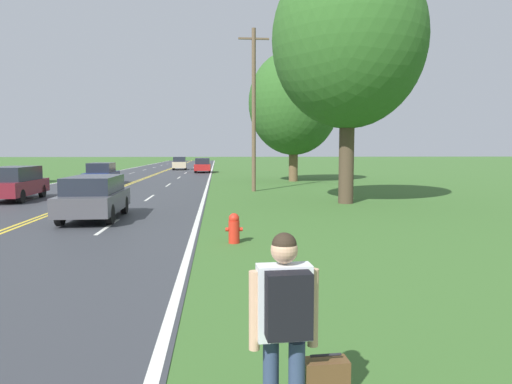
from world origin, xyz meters
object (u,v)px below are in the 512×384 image
at_px(hitchhiker_person, 285,314).
at_px(car_maroon_van_mid_far, 15,183).
at_px(fire_hydrant, 234,228).
at_px(tree_left_verge, 294,103).
at_px(car_red_van_distant, 203,165).
at_px(car_dark_blue_sedan_receding, 102,173).
at_px(car_champagne_van_horizon, 180,163).
at_px(tree_behind_sign, 348,40).
at_px(car_dark_grey_hatchback_mid_near, 94,196).

relative_size(hitchhiker_person, car_maroon_van_mid_far, 0.38).
relative_size(fire_hydrant, tree_left_verge, 0.08).
distance_m(fire_hydrant, car_red_van_distant, 40.02).
xyz_separation_m(fire_hydrant, car_dark_blue_sedan_receding, (-8.77, 22.12, 0.39)).
distance_m(car_maroon_van_mid_far, car_champagne_van_horizon, 36.93).
relative_size(fire_hydrant, car_maroon_van_mid_far, 0.17).
bearing_deg(tree_behind_sign, car_red_van_distant, 103.54).
bearing_deg(car_red_van_distant, hitchhiker_person, 2.38).
height_order(tree_behind_sign, car_red_van_distant, tree_behind_sign).
distance_m(car_maroon_van_mid_far, car_red_van_distant, 29.85).
distance_m(tree_left_verge, car_maroon_van_mid_far, 21.18).
bearing_deg(car_dark_grey_hatchback_mid_near, hitchhiker_person, 19.32).
height_order(hitchhiker_person, car_maroon_van_mid_far, hitchhiker_person).
bearing_deg(car_dark_grey_hatchback_mid_near, car_champagne_van_horizon, 179.18).
bearing_deg(car_dark_blue_sedan_receding, fire_hydrant, -161.09).
xyz_separation_m(fire_hydrant, car_maroon_van_mid_far, (-10.23, 11.26, 0.47)).
relative_size(hitchhiker_person, tree_left_verge, 0.17).
height_order(car_dark_blue_sedan_receding, car_red_van_distant, car_red_van_distant).
distance_m(car_dark_grey_hatchback_mid_near, car_maroon_van_mid_far, 8.63).
bearing_deg(car_dark_grey_hatchback_mid_near, car_dark_blue_sedan_receding, -168.54).
relative_size(car_red_van_distant, car_champagne_van_horizon, 1.17).
distance_m(car_maroon_van_mid_far, car_dark_blue_sedan_receding, 10.96).
relative_size(tree_left_verge, car_dark_blue_sedan_receding, 2.10).
bearing_deg(tree_behind_sign, car_dark_blue_sedan_receding, 136.75).
xyz_separation_m(tree_behind_sign, car_dark_grey_hatchback_mid_near, (-10.20, -4.11, -6.51)).
bearing_deg(car_red_van_distant, fire_hydrant, 2.73).
height_order(tree_behind_sign, car_champagne_van_horizon, tree_behind_sign).
bearing_deg(car_maroon_van_mid_far, tree_left_verge, -52.21).
bearing_deg(tree_behind_sign, car_champagne_van_horizon, 105.34).
bearing_deg(tree_behind_sign, fire_hydrant, -122.09).
relative_size(hitchhiker_person, fire_hydrant, 2.20).
bearing_deg(hitchhiker_person, car_champagne_van_horizon, 2.16).
distance_m(fire_hydrant, tree_left_verge, 25.56).
bearing_deg(car_maroon_van_mid_far, car_red_van_distant, -17.44).
distance_m(tree_left_verge, tree_behind_sign, 15.57).
distance_m(hitchhiker_person, fire_hydrant, 8.16).
height_order(car_dark_grey_hatchback_mid_near, car_dark_blue_sedan_receding, car_dark_blue_sedan_receding).
bearing_deg(tree_left_verge, fire_hydrant, -103.06).
bearing_deg(car_dark_blue_sedan_receding, car_red_van_distant, -23.35).
relative_size(fire_hydrant, car_dark_blue_sedan_receding, 0.16).
bearing_deg(hitchhiker_person, tree_behind_sign, -20.94).
distance_m(hitchhiker_person, car_champagne_van_horizon, 56.24).
xyz_separation_m(hitchhiker_person, tree_left_verge, (5.51, 32.38, 5.12)).
relative_size(fire_hydrant, car_champagne_van_horizon, 0.20).
relative_size(car_dark_grey_hatchback_mid_near, car_dark_blue_sedan_receding, 0.88).
distance_m(hitchhiker_person, car_red_van_distant, 48.15).
xyz_separation_m(tree_left_verge, car_dark_grey_hatchback_mid_near, (-10.36, -19.64, -5.36)).
relative_size(tree_left_verge, car_champagne_van_horizon, 2.57).
distance_m(tree_behind_sign, car_red_van_distant, 32.78).
distance_m(hitchhiker_person, tree_left_verge, 33.24).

